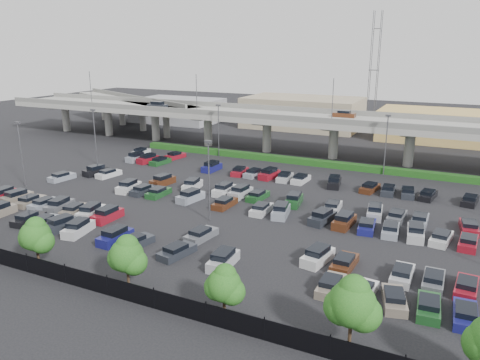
{
  "coord_description": "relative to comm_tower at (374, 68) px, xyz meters",
  "views": [
    {
      "loc": [
        27.67,
        -56.13,
        21.32
      ],
      "look_at": [
        -1.62,
        4.08,
        2.0
      ],
      "focal_mm": 35.0,
      "sensor_mm": 36.0,
      "label": 1
    }
  ],
  "objects": [
    {
      "name": "on_ramp",
      "position": [
        -56.1,
        -30.95,
        -8.76
      ],
      "size": [
        50.93,
        30.13,
        8.8
      ],
      "color": "gray",
      "rests_on": "ground"
    },
    {
      "name": "light_poles",
      "position": [
        -8.12,
        -72.0,
        -9.37
      ],
      "size": [
        66.9,
        48.38,
        10.3
      ],
      "color": "#4F4F54",
      "rests_on": "ground"
    },
    {
      "name": "fence",
      "position": [
        -4.05,
        -102.0,
        -14.71
      ],
      "size": [
        70.0,
        0.1,
        2.0
      ],
      "color": "black",
      "rests_on": "ground"
    },
    {
      "name": "comm_tower",
      "position": [
        0.0,
        0.0,
        0.0
      ],
      "size": [
        2.4,
        2.4,
        30.0
      ],
      "color": "#4F4F54",
      "rests_on": "ground"
    },
    {
      "name": "parked_cars",
      "position": [
        -4.78,
        -77.45,
        -14.98
      ],
      "size": [
        62.93,
        41.68,
        1.67
      ],
      "color": "maroon",
      "rests_on": "ground"
    },
    {
      "name": "overpass",
      "position": [
        -4.25,
        -42.0,
        -8.64
      ],
      "size": [
        150.0,
        13.0,
        15.8
      ],
      "color": "gray",
      "rests_on": "ground"
    },
    {
      "name": "hedge",
      "position": [
        -4.0,
        -49.0,
        -15.06
      ],
      "size": [
        66.0,
        1.6,
        1.1
      ],
      "primitive_type": "cube",
      "color": "#164012",
      "rests_on": "ground"
    },
    {
      "name": "distant_buildings",
      "position": [
        8.38,
        -12.19,
        -11.87
      ],
      "size": [
        138.0,
        24.0,
        9.0
      ],
      "color": "gray",
      "rests_on": "ground"
    },
    {
      "name": "ground",
      "position": [
        -4.0,
        -74.0,
        -15.61
      ],
      "size": [
        280.0,
        280.0,
        0.0
      ],
      "primitive_type": "plane",
      "color": "black"
    },
    {
      "name": "tree_row",
      "position": [
        -3.3,
        -100.53,
        -12.09
      ],
      "size": [
        65.07,
        3.66,
        5.94
      ],
      "color": "#332316",
      "rests_on": "ground"
    }
  ]
}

